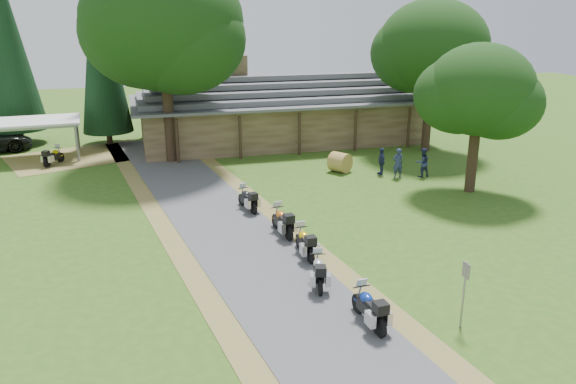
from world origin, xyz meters
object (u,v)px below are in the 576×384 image
object	(u,v)px
motorcycle_row_b	(319,270)
motorcycle_row_e	(247,198)
carport	(34,139)
lodge	(282,108)
motorcycle_row_d	(282,220)
motorcycle_carport_a	(53,155)
motorcycle_row_c	(305,241)
hay_bale	(340,162)
motorcycle_row_a	(369,306)

from	to	relation	value
motorcycle_row_b	motorcycle_row_e	world-z (taller)	motorcycle_row_b
carport	lodge	bearing A→B (deg)	-1.27
lodge	motorcycle_row_e	xyz separation A→B (m)	(-5.60, -14.35, -1.85)
motorcycle_row_d	motorcycle_carport_a	size ratio (longest dim) A/B	1.10
motorcycle_row_c	hay_bale	bearing A→B (deg)	-27.65
motorcycle_row_e	lodge	bearing A→B (deg)	-33.42
motorcycle_row_b	motorcycle_row_d	bearing A→B (deg)	13.45
carport	motorcycle_row_a	distance (m)	27.88
lodge	motorcycle_row_d	bearing A→B (deg)	-105.08
motorcycle_row_a	motorcycle_row_e	size ratio (longest dim) A/B	1.05
motorcycle_row_a	motorcycle_row_c	world-z (taller)	motorcycle_row_a
lodge	motorcycle_row_b	distance (m)	23.33
motorcycle_row_c	motorcycle_row_b	bearing A→B (deg)	173.02
motorcycle_row_e	hay_bale	bearing A→B (deg)	-64.48
motorcycle_row_c	hay_bale	size ratio (longest dim) A/B	1.56
motorcycle_row_c	motorcycle_row_d	distance (m)	2.43
carport	motorcycle_row_a	xyz separation A→B (m)	(12.70, -24.81, -0.63)
motorcycle_row_b	carport	bearing A→B (deg)	42.40
motorcycle_row_e	motorcycle_carport_a	distance (m)	15.26
motorcycle_row_a	motorcycle_row_c	size ratio (longest dim) A/B	1.01
motorcycle_row_d	motorcycle_row_e	size ratio (longest dim) A/B	1.09
motorcycle_row_b	motorcycle_row_d	distance (m)	4.95
motorcycle_row_d	motorcycle_row_b	bearing A→B (deg)	173.18
hay_bale	motorcycle_row_c	bearing A→B (deg)	-117.09
motorcycle_row_d	motorcycle_carport_a	xyz separation A→B (m)	(-10.77, 15.02, -0.06)
motorcycle_row_a	motorcycle_row_e	xyz separation A→B (m)	(-1.44, 11.24, -0.03)
motorcycle_row_b	motorcycle_row_e	bearing A→B (deg)	18.98
carport	motorcycle_carport_a	world-z (taller)	carport
motorcycle_row_d	hay_bale	distance (m)	10.48
motorcycle_row_b	motorcycle_carport_a	distance (m)	22.68
motorcycle_row_a	hay_bale	distance (m)	17.25
lodge	hay_bale	distance (m)	9.42
motorcycle_row_a	motorcycle_carport_a	size ratio (longest dim) A/B	1.06
motorcycle_row_e	motorcycle_row_c	bearing A→B (deg)	178.16
motorcycle_row_e	motorcycle_carport_a	world-z (taller)	motorcycle_row_e
motorcycle_row_a	motorcycle_row_b	world-z (taller)	motorcycle_row_a
carport	motorcycle_row_d	bearing A→B (deg)	-58.61
motorcycle_row_c	motorcycle_row_e	world-z (taller)	motorcycle_row_c
motorcycle_row_d	hay_bale	size ratio (longest dim) A/B	1.63
motorcycle_row_b	motorcycle_carport_a	world-z (taller)	motorcycle_row_b
carport	hay_bale	bearing A→B (deg)	-28.92
motorcycle_row_c	motorcycle_row_e	bearing A→B (deg)	9.71
carport	motorcycle_row_e	distance (m)	17.65
motorcycle_row_a	hay_bale	size ratio (longest dim) A/B	1.57
lodge	carport	xyz separation A→B (m)	(-16.86, -0.78, -1.18)
motorcycle_row_c	motorcycle_row_d	xyz separation A→B (m)	(-0.26, 2.42, 0.03)
motorcycle_row_c	motorcycle_carport_a	distance (m)	20.64
motorcycle_row_c	motorcycle_carport_a	xyz separation A→B (m)	(-11.03, 17.44, -0.03)
motorcycle_carport_a	hay_bale	distance (m)	17.87
hay_bale	motorcycle_row_a	bearing A→B (deg)	-107.85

